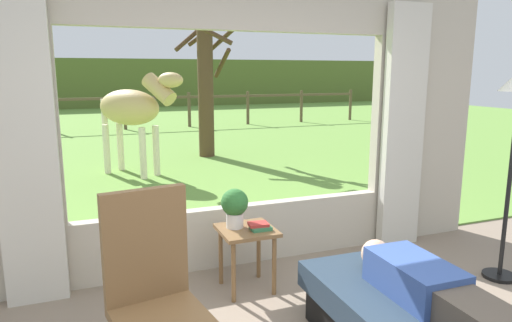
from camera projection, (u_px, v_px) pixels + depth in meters
back_wall_with_window at (237, 130)px, 4.08m from camera, size 5.20×0.12×2.55m
curtain_panel_left at (25, 149)px, 3.36m from camera, size 0.44×0.10×2.40m
curtain_panel_right at (403, 129)px, 4.56m from camera, size 0.44×0.10×2.40m
outdoor_pasture_lawn at (125, 129)px, 14.30m from camera, size 36.00×21.68×0.02m
distant_hill_ridge at (104, 83)px, 23.08m from camera, size 36.00×2.00×2.40m
reclining_person at (438, 293)px, 2.60m from camera, size 0.35×1.43×0.22m
rocking_chair at (153, 293)px, 2.55m from camera, size 0.57×0.75×1.12m
side_table at (247, 240)px, 3.70m from camera, size 0.44×0.44×0.52m
potted_plant at (235, 206)px, 3.68m from camera, size 0.22×0.22×0.32m
book_stack at (260, 226)px, 3.65m from camera, size 0.18×0.15×0.05m
horse at (133, 108)px, 7.67m from camera, size 1.42×1.62×1.73m
pasture_tree at (206, 86)px, 9.39m from camera, size 1.53×1.46×2.98m
pasture_fence_line at (124, 106)px, 13.94m from camera, size 16.10×0.10×1.10m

